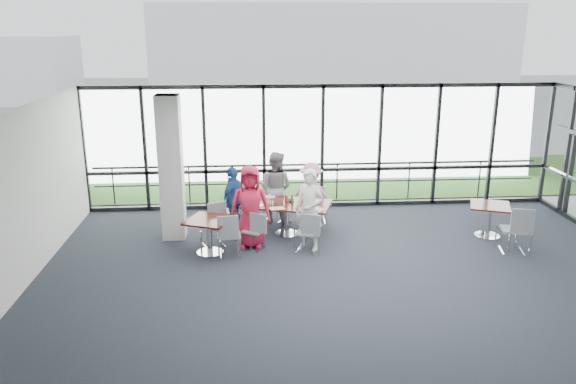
{
  "coord_description": "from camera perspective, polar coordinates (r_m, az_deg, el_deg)",
  "views": [
    {
      "loc": [
        -1.93,
        -9.07,
        4.58
      ],
      "look_at": [
        -1.06,
        2.67,
        1.1
      ],
      "focal_mm": 35.0,
      "sensor_mm": 36.0,
      "label": 1
    }
  ],
  "objects": [
    {
      "name": "exit_door",
      "position": [
        15.48,
        26.73,
        1.5
      ],
      "size": [
        0.12,
        1.6,
        2.1
      ],
      "primitive_type": "cube",
      "color": "black",
      "rests_on": "ground"
    },
    {
      "name": "guard_rail",
      "position": [
        15.34,
        3.14,
        1.03
      ],
      "size": [
        12.0,
        0.06,
        0.06
      ],
      "primitive_type": "cylinder",
      "rotation": [
        0.0,
        1.57,
        0.0
      ],
      "color": "#2D2D33",
      "rests_on": "ground"
    },
    {
      "name": "floor",
      "position": [
        10.34,
        7.07,
        -10.0
      ],
      "size": [
        12.0,
        10.0,
        0.02
      ],
      "primitive_type": "cube",
      "color": "#222531",
      "rests_on": "ground"
    },
    {
      "name": "menu_a",
      "position": [
        12.29,
        -1.12,
        -1.67
      ],
      "size": [
        0.37,
        0.3,
        0.0
      ],
      "primitive_type": "cube",
      "rotation": [
        0.0,
        0.0,
        0.23
      ],
      "color": "silver",
      "rests_on": "main_table"
    },
    {
      "name": "tumbler_d",
      "position": [
        12.64,
        -3.45,
        -0.87
      ],
      "size": [
        0.07,
        0.07,
        0.13
      ],
      "primitive_type": "cylinder",
      "color": "white",
      "rests_on": "main_table"
    },
    {
      "name": "tumbler_c",
      "position": [
        12.89,
        0.3,
        -0.47
      ],
      "size": [
        0.07,
        0.07,
        0.14
      ],
      "primitive_type": "cylinder",
      "color": "white",
      "rests_on": "main_table"
    },
    {
      "name": "grass_strip",
      "position": [
        17.77,
        2.13,
        1.56
      ],
      "size": [
        80.0,
        5.0,
        0.01
      ],
      "primitive_type": "cube",
      "color": "#2F541D",
      "rests_on": "ground"
    },
    {
      "name": "tumbler_a",
      "position": [
        12.48,
        -1.65,
        -1.04
      ],
      "size": [
        0.07,
        0.07,
        0.15
      ],
      "primitive_type": "cylinder",
      "color": "white",
      "rests_on": "main_table"
    },
    {
      "name": "chair_main_end",
      "position": [
        13.18,
        -5.84,
        -2.01
      ],
      "size": [
        0.51,
        0.51,
        0.84
      ],
      "primitive_type": null,
      "rotation": [
        0.0,
        0.0,
        -1.86
      ],
      "color": "gray",
      "rests_on": "ground"
    },
    {
      "name": "chair_main_fr",
      "position": [
        13.57,
        3.03,
        -1.44
      ],
      "size": [
        0.42,
        0.42,
        0.82
      ],
      "primitive_type": null,
      "rotation": [
        0.0,
        0.0,
        3.08
      ],
      "color": "gray",
      "rests_on": "ground"
    },
    {
      "name": "green_bottle",
      "position": [
        12.67,
        0.43,
        -0.64
      ],
      "size": [
        0.05,
        0.05,
        0.2
      ],
      "primitive_type": "cylinder",
      "color": "#1A7F27",
      "rests_on": "main_table"
    },
    {
      "name": "chair_spare_r",
      "position": [
        12.67,
        21.97,
        -3.58
      ],
      "size": [
        0.58,
        0.58,
        0.99
      ],
      "primitive_type": null,
      "rotation": [
        0.0,
        0.0,
        -0.23
      ],
      "color": "gray",
      "rests_on": "ground"
    },
    {
      "name": "side_table_right",
      "position": [
        13.36,
        19.81,
        -1.73
      ],
      "size": [
        1.08,
        1.08,
        0.75
      ],
      "rotation": [
        0.0,
        0.0,
        -0.37
      ],
      "color": "#391A0E",
      "rests_on": "ground"
    },
    {
      "name": "chair_main_nl",
      "position": [
        11.95,
        -3.49,
        -3.96
      ],
      "size": [
        0.55,
        0.55,
        0.83
      ],
      "primitive_type": null,
      "rotation": [
        0.0,
        0.0,
        -0.53
      ],
      "color": "gray",
      "rests_on": "ground"
    },
    {
      "name": "wall_front",
      "position": [
        5.4,
        18.43,
        -17.98
      ],
      "size": [
        12.0,
        0.1,
        3.2
      ],
      "primitive_type": "cube",
      "color": "silver",
      "rests_on": "ground"
    },
    {
      "name": "diner_near_left",
      "position": [
        11.96,
        -3.86,
        -1.51
      ],
      "size": [
        0.9,
        0.61,
        1.79
      ],
      "primitive_type": "imported",
      "rotation": [
        0.0,
        0.0,
        -0.04
      ],
      "color": "#BC1A39",
      "rests_on": "ground"
    },
    {
      "name": "main_table",
      "position": [
        12.69,
        -0.1,
        -1.67
      ],
      "size": [
        2.15,
        1.58,
        0.75
      ],
      "rotation": [
        0.0,
        0.0,
        -0.3
      ],
      "color": "#391A0E",
      "rests_on": "ground"
    },
    {
      "name": "side_table_left",
      "position": [
        11.76,
        -8.04,
        -3.31
      ],
      "size": [
        1.11,
        1.11,
        0.75
      ],
      "rotation": [
        0.0,
        0.0,
        -0.38
      ],
      "color": "#391A0E",
      "rests_on": "ground"
    },
    {
      "name": "chair_main_nr",
      "position": [
        11.8,
        1.89,
        -4.13
      ],
      "size": [
        0.54,
        0.54,
        0.86
      ],
      "primitive_type": null,
      "rotation": [
        0.0,
        0.0,
        -0.36
      ],
      "color": "gray",
      "rests_on": "ground"
    },
    {
      "name": "plate_fr",
      "position": [
        12.84,
        2.54,
        -0.86
      ],
      "size": [
        0.25,
        0.25,
        0.01
      ],
      "primitive_type": "cylinder",
      "color": "white",
      "rests_on": "main_table"
    },
    {
      "name": "menu_b",
      "position": [
        12.26,
        3.09,
        -1.73
      ],
      "size": [
        0.35,
        0.38,
        0.0
      ],
      "primitive_type": "cube",
      "rotation": [
        0.0,
        0.0,
        -0.97
      ],
      "color": "silver",
      "rests_on": "main_table"
    },
    {
      "name": "diner_far_right",
      "position": [
        13.33,
        2.38,
        -0.19
      ],
      "size": [
        1.07,
        0.73,
        1.52
      ],
      "primitive_type": "imported",
      "rotation": [
        0.0,
        0.0,
        2.89
      ],
      "color": "pink",
      "rests_on": "ground"
    },
    {
      "name": "hangar_main",
      "position": [
        41.52,
        4.1,
        14.25
      ],
      "size": [
        24.0,
        10.0,
        6.0
      ],
      "primitive_type": "cube",
      "color": "white",
      "rests_on": "ground"
    },
    {
      "name": "diner_near_right",
      "position": [
        11.79,
        2.19,
        -1.84
      ],
      "size": [
        0.79,
        0.73,
        1.75
      ],
      "primitive_type": "imported",
      "rotation": [
        0.0,
        0.0,
        -0.53
      ],
      "color": "white",
      "rests_on": "ground"
    },
    {
      "name": "diner_far_left",
      "position": [
        13.44,
        -1.28,
        0.47
      ],
      "size": [
        1.0,
        0.86,
        1.75
      ],
      "primitive_type": "imported",
      "rotation": [
        0.0,
        0.0,
        2.66
      ],
      "color": "gray",
      "rests_on": "ground"
    },
    {
      "name": "plate_fl",
      "position": [
        13.11,
        -1.83,
        -0.49
      ],
      "size": [
        0.24,
        0.24,
        0.01
      ],
      "primitive_type": "cylinder",
      "color": "white",
      "rests_on": "main_table"
    },
    {
      "name": "curtain_wall_back",
      "position": [
        14.51,
        3.5,
        4.59
      ],
      "size": [
        12.0,
        0.1,
        3.2
      ],
      "primitive_type": "cube",
      "color": "white",
      "rests_on": "ground"
    },
    {
      "name": "ketchup_bottle",
      "position": [
        12.65,
        -0.21,
        -0.71
      ],
      "size": [
        0.06,
        0.06,
        0.18
      ],
      "primitive_type": "cylinder",
      "color": "maroon",
      "rests_on": "main_table"
    },
    {
      "name": "menu_c",
      "position": [
        13.03,
        1.11,
        -0.61
      ],
      "size": [
        0.34,
        0.29,
        0.0
      ],
      "primitive_type": "cube",
      "rotation": [
        0.0,
        0.0,
        0.41
      ],
      "color": "silver",
      "rests_on": "main_table"
    },
    {
      "name": "chair_spare_la",
      "position": [
        11.63,
        -5.97,
        -4.37
      ],
      "size": [
        0.48,
        0.48,
        0.91
      ],
      "primitive_type": null,
      "rotation": [
        0.0,
        0.0,
        0.09
      ],
      "color": "gray",
      "rests_on": "ground"
    },
    {
      "name": "chair_main_fl",
      "position": [
        13.69,
        -1.36,
        -1.11
      ],
      "size": [
        0.59,
        0.59,
        0.88
      ],
      "primitive_type": null,
      "rotation": [
        0.0,
        0.0,
        2.62
      ],
      "color": "gray",
      "rests_on": "ground"
    },
    {
      "name": "structural_column",
      "position": [
        12.54,
        -11.79,
        2.38
      ],
      "size": [
        0.5,
        0.5,
        3.2
      ],
      "primitive_type": "cube",
      "color": "silver",
      "rests_on": "ground"
    },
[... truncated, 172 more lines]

